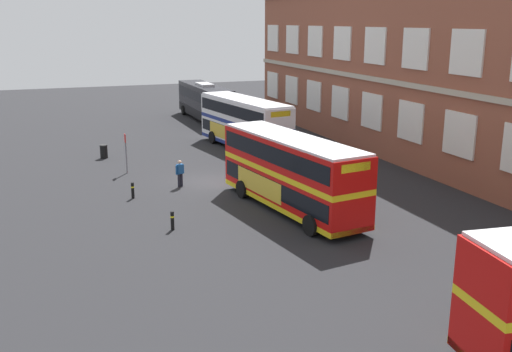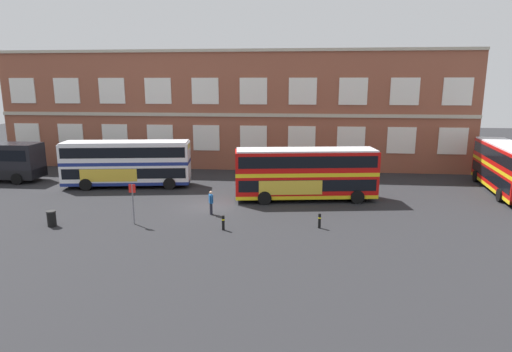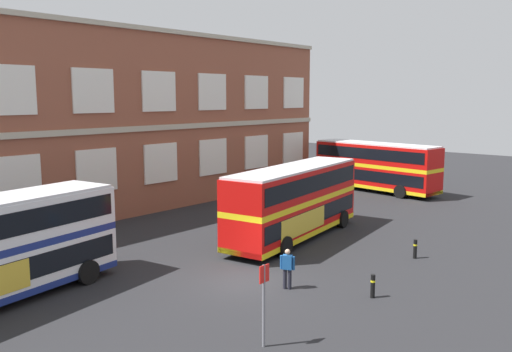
{
  "view_description": "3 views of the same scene",
  "coord_description": "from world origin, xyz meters",
  "px_view_note": "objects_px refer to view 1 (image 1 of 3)",
  "views": [
    {
      "loc": [
        35.21,
        -9.79,
        10.09
      ],
      "look_at": [
        6.37,
        0.98,
        1.9
      ],
      "focal_mm": 41.25,
      "sensor_mm": 36.0,
      "label": 1
    },
    {
      "loc": [
        6.61,
        -30.62,
        9.14
      ],
      "look_at": [
        3.28,
        1.94,
        2.02
      ],
      "focal_mm": 30.28,
      "sensor_mm": 36.0,
      "label": 2
    },
    {
      "loc": [
        -16.46,
        -14.84,
        7.89
      ],
      "look_at": [
        3.22,
        2.22,
        4.04
      ],
      "focal_mm": 37.58,
      "sensor_mm": 36.0,
      "label": 3
    }
  ],
  "objects_px": {
    "double_decker_near": "(244,123)",
    "bus_stand_flag": "(126,150)",
    "double_decker_middle": "(291,172)",
    "station_litter_bin": "(104,151)",
    "waiting_passenger": "(180,172)",
    "touring_coach": "(205,102)",
    "safety_bollard_west": "(133,190)",
    "safety_bollard_east": "(172,220)"
  },
  "relations": [
    {
      "from": "double_decker_middle",
      "to": "safety_bollard_west",
      "type": "distance_m",
      "value": 9.49
    },
    {
      "from": "touring_coach",
      "to": "station_litter_bin",
      "type": "xyz_separation_m",
      "value": [
        14.25,
        -11.93,
        -1.39
      ]
    },
    {
      "from": "double_decker_middle",
      "to": "touring_coach",
      "type": "relative_size",
      "value": 0.94
    },
    {
      "from": "bus_stand_flag",
      "to": "station_litter_bin",
      "type": "bearing_deg",
      "value": -169.63
    },
    {
      "from": "double_decker_middle",
      "to": "waiting_passenger",
      "type": "distance_m",
      "value": 8.16
    },
    {
      "from": "double_decker_middle",
      "to": "safety_bollard_east",
      "type": "height_order",
      "value": "double_decker_middle"
    },
    {
      "from": "safety_bollard_east",
      "to": "double_decker_near",
      "type": "bearing_deg",
      "value": 149.85
    },
    {
      "from": "double_decker_middle",
      "to": "double_decker_near",
      "type": "bearing_deg",
      "value": 169.73
    },
    {
      "from": "double_decker_near",
      "to": "touring_coach",
      "type": "bearing_deg",
      "value": 176.46
    },
    {
      "from": "touring_coach",
      "to": "safety_bollard_east",
      "type": "height_order",
      "value": "touring_coach"
    },
    {
      "from": "double_decker_middle",
      "to": "safety_bollard_west",
      "type": "xyz_separation_m",
      "value": [
        -5.2,
        -7.77,
        -1.66
      ]
    },
    {
      "from": "bus_stand_flag",
      "to": "safety_bollard_east",
      "type": "height_order",
      "value": "bus_stand_flag"
    },
    {
      "from": "touring_coach",
      "to": "station_litter_bin",
      "type": "distance_m",
      "value": 18.63
    },
    {
      "from": "bus_stand_flag",
      "to": "safety_bollard_east",
      "type": "bearing_deg",
      "value": 2.08
    },
    {
      "from": "double_decker_near",
      "to": "station_litter_bin",
      "type": "xyz_separation_m",
      "value": [
        -0.69,
        -11.0,
        -1.63
      ]
    },
    {
      "from": "touring_coach",
      "to": "waiting_passenger",
      "type": "bearing_deg",
      "value": -19.22
    },
    {
      "from": "waiting_passenger",
      "to": "station_litter_bin",
      "type": "distance_m",
      "value": 10.4
    },
    {
      "from": "double_decker_near",
      "to": "double_decker_middle",
      "type": "xyz_separation_m",
      "value": [
        15.7,
        -2.85,
        0.0
      ]
    },
    {
      "from": "safety_bollard_west",
      "to": "station_litter_bin",
      "type": "bearing_deg",
      "value": -178.01
    },
    {
      "from": "touring_coach",
      "to": "safety_bollard_west",
      "type": "bearing_deg",
      "value": -24.39
    },
    {
      "from": "touring_coach",
      "to": "safety_bollard_east",
      "type": "xyz_separation_m",
      "value": [
        31.51,
        -10.54,
        -1.42
      ]
    },
    {
      "from": "double_decker_near",
      "to": "touring_coach",
      "type": "height_order",
      "value": "double_decker_near"
    },
    {
      "from": "double_decker_middle",
      "to": "safety_bollard_west",
      "type": "bearing_deg",
      "value": -123.79
    },
    {
      "from": "touring_coach",
      "to": "bus_stand_flag",
      "type": "distance_m",
      "value": 22.3
    },
    {
      "from": "double_decker_middle",
      "to": "waiting_passenger",
      "type": "xyz_separation_m",
      "value": [
        -6.63,
        -4.6,
        -1.22
      ]
    },
    {
      "from": "touring_coach",
      "to": "bus_stand_flag",
      "type": "bearing_deg",
      "value": -29.51
    },
    {
      "from": "double_decker_near",
      "to": "touring_coach",
      "type": "relative_size",
      "value": 0.94
    },
    {
      "from": "double_decker_middle",
      "to": "station_litter_bin",
      "type": "distance_m",
      "value": 18.38
    },
    {
      "from": "station_litter_bin",
      "to": "safety_bollard_west",
      "type": "height_order",
      "value": "station_litter_bin"
    },
    {
      "from": "touring_coach",
      "to": "bus_stand_flag",
      "type": "relative_size",
      "value": 4.45
    },
    {
      "from": "waiting_passenger",
      "to": "station_litter_bin",
      "type": "height_order",
      "value": "waiting_passenger"
    },
    {
      "from": "waiting_passenger",
      "to": "bus_stand_flag",
      "type": "xyz_separation_m",
      "value": [
        -4.62,
        -2.61,
        0.7
      ]
    },
    {
      "from": "double_decker_near",
      "to": "station_litter_bin",
      "type": "bearing_deg",
      "value": -93.59
    },
    {
      "from": "station_litter_bin",
      "to": "safety_bollard_east",
      "type": "distance_m",
      "value": 17.31
    },
    {
      "from": "double_decker_near",
      "to": "bus_stand_flag",
      "type": "distance_m",
      "value": 11.02
    },
    {
      "from": "waiting_passenger",
      "to": "safety_bollard_west",
      "type": "xyz_separation_m",
      "value": [
        1.43,
        -3.16,
        -0.44
      ]
    },
    {
      "from": "double_decker_near",
      "to": "double_decker_middle",
      "type": "bearing_deg",
      "value": -10.27
    },
    {
      "from": "double_decker_middle",
      "to": "station_litter_bin",
      "type": "relative_size",
      "value": 10.93
    },
    {
      "from": "waiting_passenger",
      "to": "safety_bollard_east",
      "type": "xyz_separation_m",
      "value": [
        7.49,
        -2.17,
        -0.44
      ]
    },
    {
      "from": "safety_bollard_west",
      "to": "safety_bollard_east",
      "type": "distance_m",
      "value": 6.14
    },
    {
      "from": "double_decker_middle",
      "to": "safety_bollard_east",
      "type": "distance_m",
      "value": 7.03
    },
    {
      "from": "waiting_passenger",
      "to": "station_litter_bin",
      "type": "relative_size",
      "value": 1.65
    }
  ]
}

